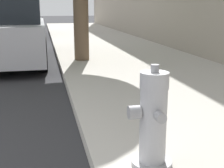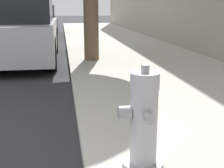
% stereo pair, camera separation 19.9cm
% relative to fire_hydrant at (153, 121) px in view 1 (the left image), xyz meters
% --- Properties ---
extents(fire_hydrant, '(0.34, 0.35, 0.78)m').
position_rel_fire_hydrant_xyz_m(fire_hydrant, '(0.00, 0.00, 0.00)').
color(fire_hydrant, '#97979C').
rests_on(fire_hydrant, sidewalk_slab).
extents(parked_car_near, '(1.88, 4.20, 1.53)m').
position_rel_fire_hydrant_xyz_m(parked_car_near, '(-1.63, 5.58, 0.26)').
color(parked_car_near, '#B7B7BC').
rests_on(parked_car_near, ground_plane).
extents(parked_car_mid, '(1.87, 4.11, 1.33)m').
position_rel_fire_hydrant_xyz_m(parked_car_mid, '(-1.68, 11.89, 0.17)').
color(parked_car_mid, '#4C5156').
rests_on(parked_car_mid, ground_plane).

